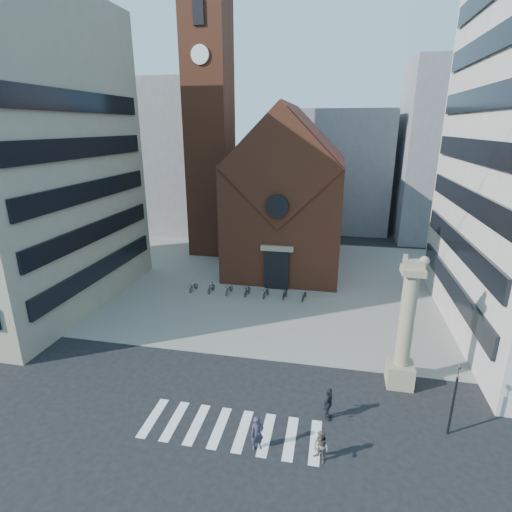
% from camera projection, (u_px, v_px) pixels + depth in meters
% --- Properties ---
extents(ground, '(120.00, 120.00, 0.00)m').
position_uv_depth(ground, '(235.00, 393.00, 24.56)').
color(ground, black).
rests_on(ground, ground).
extents(piazza, '(46.00, 30.00, 0.05)m').
position_uv_depth(piazza, '(279.00, 281.00, 42.25)').
color(piazza, gray).
rests_on(piazza, ground).
extents(zebra_crossing, '(10.20, 3.20, 0.01)m').
position_uv_depth(zebra_crossing, '(231.00, 429.00, 21.66)').
color(zebra_crossing, white).
rests_on(zebra_crossing, ground).
extents(church, '(12.00, 16.65, 18.00)m').
position_uv_depth(church, '(288.00, 197.00, 45.40)').
color(church, brown).
rests_on(church, ground).
extents(campanile, '(5.50, 5.50, 31.20)m').
position_uv_depth(campanile, '(210.00, 125.00, 47.64)').
color(campanile, brown).
rests_on(campanile, ground).
extents(bg_block_left, '(16.00, 14.00, 22.00)m').
position_uv_depth(bg_block_left, '(173.00, 157.00, 62.18)').
color(bg_block_left, gray).
rests_on(bg_block_left, ground).
extents(bg_block_mid, '(14.00, 12.00, 18.00)m').
position_uv_depth(bg_block_mid, '(342.00, 171.00, 62.55)').
color(bg_block_mid, gray).
rests_on(bg_block_mid, ground).
extents(bg_block_right, '(16.00, 14.00, 24.00)m').
position_uv_depth(bg_block_right, '(460.00, 153.00, 55.80)').
color(bg_block_right, gray).
rests_on(bg_block_right, ground).
extents(lion_column, '(1.63, 1.60, 8.68)m').
position_uv_depth(lion_column, '(405.00, 336.00, 24.39)').
color(lion_column, gray).
rests_on(lion_column, ground).
extents(traffic_light, '(0.13, 0.16, 4.30)m').
position_uv_depth(traffic_light, '(454.00, 398.00, 20.65)').
color(traffic_light, black).
rests_on(traffic_light, ground).
extents(pedestrian_0, '(0.81, 0.70, 1.87)m').
position_uv_depth(pedestrian_0, '(257.00, 433.00, 20.09)').
color(pedestrian_0, '#332C3E').
rests_on(pedestrian_0, ground).
extents(pedestrian_1, '(1.06, 1.03, 1.72)m').
position_uv_depth(pedestrian_1, '(321.00, 447.00, 19.36)').
color(pedestrian_1, '#60554C').
rests_on(pedestrian_1, ground).
extents(pedestrian_2, '(0.85, 1.25, 1.97)m').
position_uv_depth(pedestrian_2, '(328.00, 404.00, 22.19)').
color(pedestrian_2, '#25242C').
rests_on(pedestrian_2, ground).
extents(scooter_0, '(0.82, 1.74, 0.88)m').
position_uv_depth(scooter_0, '(194.00, 287.00, 39.56)').
color(scooter_0, black).
rests_on(scooter_0, piazza).
extents(scooter_1, '(0.69, 1.68, 0.98)m').
position_uv_depth(scooter_1, '(211.00, 288.00, 39.20)').
color(scooter_1, black).
rests_on(scooter_1, piazza).
extents(scooter_2, '(0.82, 1.74, 0.88)m').
position_uv_depth(scooter_2, '(229.00, 290.00, 38.87)').
color(scooter_2, black).
rests_on(scooter_2, piazza).
extents(scooter_3, '(0.69, 1.68, 0.98)m').
position_uv_depth(scooter_3, '(247.00, 291.00, 38.51)').
color(scooter_3, black).
rests_on(scooter_3, piazza).
extents(scooter_4, '(0.82, 1.74, 0.88)m').
position_uv_depth(scooter_4, '(266.00, 293.00, 38.18)').
color(scooter_4, black).
rests_on(scooter_4, piazza).
extents(scooter_5, '(0.69, 1.68, 0.98)m').
position_uv_depth(scooter_5, '(285.00, 294.00, 37.82)').
color(scooter_5, black).
rests_on(scooter_5, piazza).
extents(scooter_6, '(0.82, 1.74, 0.88)m').
position_uv_depth(scooter_6, '(304.00, 296.00, 37.49)').
color(scooter_6, black).
rests_on(scooter_6, piazza).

